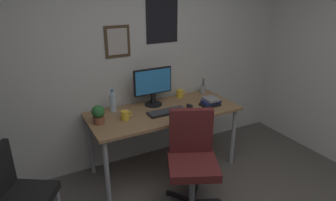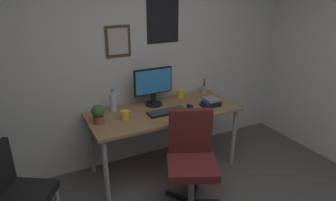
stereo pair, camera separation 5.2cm
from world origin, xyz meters
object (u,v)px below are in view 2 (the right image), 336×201
(coffee_mug_near, at_px, (125,115))
(side_chair, at_px, (14,191))
(computer_mouse, at_px, (190,106))
(keyboard, at_px, (167,112))
(water_bottle, at_px, (113,102))
(coffee_mug_far, at_px, (181,94))
(potted_plant, at_px, (98,113))
(pen_cup, at_px, (204,89))
(office_chair, at_px, (191,155))
(monitor, at_px, (153,85))
(book_stack_left, at_px, (211,102))

(coffee_mug_near, bearing_deg, side_chair, -160.74)
(computer_mouse, bearing_deg, keyboard, -176.64)
(water_bottle, xyz_separation_m, coffee_mug_far, (0.87, 0.04, -0.06))
(keyboard, distance_m, computer_mouse, 0.30)
(coffee_mug_near, distance_m, potted_plant, 0.27)
(side_chair, bearing_deg, pen_cup, 16.91)
(water_bottle, bearing_deg, office_chair, -61.11)
(keyboard, distance_m, potted_plant, 0.74)
(office_chair, distance_m, water_bottle, 1.04)
(office_chair, distance_m, potted_plant, 1.01)
(coffee_mug_near, distance_m, coffee_mug_far, 0.88)
(water_bottle, distance_m, pen_cup, 1.22)
(office_chair, height_order, water_bottle, water_bottle)
(water_bottle, bearing_deg, coffee_mug_far, 2.73)
(coffee_mug_near, xyz_separation_m, coffee_mug_far, (0.83, 0.30, -0.00))
(keyboard, distance_m, coffee_mug_near, 0.47)
(monitor, bearing_deg, pen_cup, 5.66)
(coffee_mug_far, xyz_separation_m, book_stack_left, (0.18, -0.39, -0.01))
(book_stack_left, bearing_deg, office_chair, -137.99)
(potted_plant, relative_size, pen_cup, 0.98)
(monitor, relative_size, keyboard, 1.07)
(side_chair, relative_size, coffee_mug_near, 7.07)
(side_chair, xyz_separation_m, potted_plant, (0.82, 0.42, 0.35))
(monitor, height_order, coffee_mug_far, monitor)
(keyboard, bearing_deg, book_stack_left, -4.15)
(coffee_mug_far, bearing_deg, coffee_mug_near, -159.97)
(water_bottle, bearing_deg, potted_plant, -135.29)
(water_bottle, relative_size, coffee_mug_far, 2.03)
(side_chair, bearing_deg, monitor, 22.02)
(office_chair, relative_size, monitor, 2.07)
(office_chair, xyz_separation_m, potted_plant, (-0.70, 0.65, 0.32))
(keyboard, xyz_separation_m, book_stack_left, (0.55, -0.04, 0.03))
(book_stack_left, bearing_deg, monitor, 151.03)
(coffee_mug_near, bearing_deg, potted_plant, 171.42)
(keyboard, bearing_deg, office_chair, -92.60)
(coffee_mug_near, bearing_deg, monitor, 28.54)
(side_chair, xyz_separation_m, pen_cup, (2.26, 0.69, 0.30))
(monitor, bearing_deg, book_stack_left, -28.97)
(office_chair, relative_size, book_stack_left, 4.06)
(water_bottle, distance_m, coffee_mug_far, 0.87)
(monitor, bearing_deg, potted_plant, -164.44)
(computer_mouse, height_order, coffee_mug_far, coffee_mug_far)
(side_chair, distance_m, coffee_mug_near, 1.19)
(office_chair, xyz_separation_m, coffee_mug_near, (-0.44, 0.61, 0.27))
(keyboard, xyz_separation_m, pen_cup, (0.71, 0.36, 0.04))
(water_bottle, height_order, coffee_mug_far, water_bottle)
(office_chair, height_order, keyboard, office_chair)
(coffee_mug_near, xyz_separation_m, book_stack_left, (1.01, -0.09, -0.01))
(monitor, height_order, book_stack_left, monitor)
(side_chair, xyz_separation_m, book_stack_left, (2.10, 0.29, 0.28))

